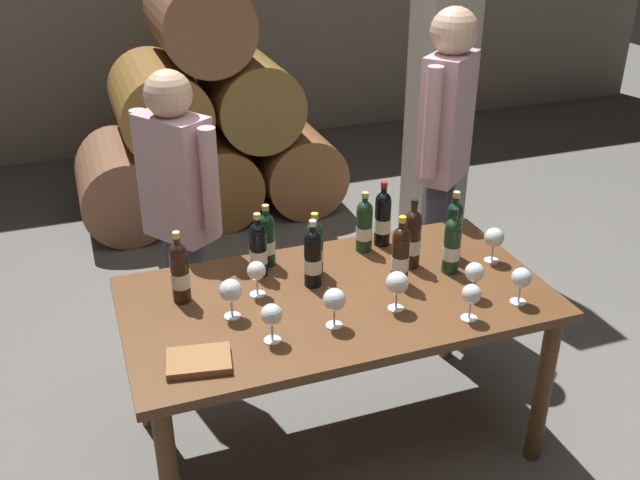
{
  "coord_description": "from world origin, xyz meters",
  "views": [
    {
      "loc": [
        -0.9,
        -2.31,
        2.29
      ],
      "look_at": [
        0.0,
        0.2,
        0.91
      ],
      "focal_mm": 40.54,
      "sensor_mm": 36.0,
      "label": 1
    }
  ],
  "objects_px": {
    "wine_bottle_0": "(315,247)",
    "taster_seated_left": "(179,205)",
    "wine_bottle_8": "(180,272)",
    "wine_bottle_7": "(364,225)",
    "wine_glass_8": "(272,316)",
    "wine_glass_1": "(397,284)",
    "wine_glass_5": "(494,238)",
    "sommelier_presenting": "(445,143)",
    "dining_table": "(337,314)",
    "wine_bottle_5": "(452,245)",
    "wine_bottle_3": "(412,238)",
    "wine_glass_7": "(231,291)",
    "wine_glass_3": "(256,272)",
    "wine_bottle_9": "(383,218)",
    "wine_bottle_2": "(267,239)",
    "wine_bottle_1": "(313,257)",
    "wine_bottle_6": "(400,255)",
    "wine_glass_4": "(471,295)",
    "wine_glass_6": "(475,273)",
    "wine_bottle_4": "(453,230)",
    "wine_bottle_10": "(258,249)",
    "tasting_notebook": "(199,361)",
    "wine_glass_2": "(521,279)",
    "wine_glass_0": "(334,300)"
  },
  "relations": [
    {
      "from": "wine_glass_5",
      "to": "wine_bottle_7",
      "type": "bearing_deg",
      "value": 149.7
    },
    {
      "from": "wine_bottle_1",
      "to": "wine_glass_8",
      "type": "bearing_deg",
      "value": -129.61
    },
    {
      "from": "wine_bottle_5",
      "to": "wine_glass_8",
      "type": "distance_m",
      "value": 0.89
    },
    {
      "from": "wine_bottle_8",
      "to": "sommelier_presenting",
      "type": "bearing_deg",
      "value": 21.68
    },
    {
      "from": "wine_bottle_4",
      "to": "dining_table",
      "type": "bearing_deg",
      "value": -167.95
    },
    {
      "from": "wine_glass_4",
      "to": "sommelier_presenting",
      "type": "height_order",
      "value": "sommelier_presenting"
    },
    {
      "from": "wine_bottle_6",
      "to": "sommelier_presenting",
      "type": "distance_m",
      "value": 0.97
    },
    {
      "from": "wine_glass_5",
      "to": "wine_glass_7",
      "type": "height_order",
      "value": "wine_glass_7"
    },
    {
      "from": "wine_glass_3",
      "to": "wine_glass_8",
      "type": "relative_size",
      "value": 0.98
    },
    {
      "from": "wine_bottle_10",
      "to": "wine_bottle_6",
      "type": "bearing_deg",
      "value": -26.24
    },
    {
      "from": "wine_bottle_7",
      "to": "wine_glass_4",
      "type": "bearing_deg",
      "value": -76.05
    },
    {
      "from": "wine_glass_4",
      "to": "wine_glass_8",
      "type": "relative_size",
      "value": 0.97
    },
    {
      "from": "dining_table",
      "to": "wine_bottle_1",
      "type": "bearing_deg",
      "value": 120.76
    },
    {
      "from": "wine_bottle_0",
      "to": "taster_seated_left",
      "type": "relative_size",
      "value": 0.18
    },
    {
      "from": "wine_glass_4",
      "to": "wine_glass_6",
      "type": "height_order",
      "value": "wine_glass_6"
    },
    {
      "from": "wine_bottle_4",
      "to": "wine_bottle_6",
      "type": "distance_m",
      "value": 0.34
    },
    {
      "from": "wine_bottle_6",
      "to": "wine_glass_3",
      "type": "bearing_deg",
      "value": 169.85
    },
    {
      "from": "wine_bottle_4",
      "to": "wine_glass_4",
      "type": "height_order",
      "value": "wine_bottle_4"
    },
    {
      "from": "wine_bottle_1",
      "to": "wine_bottle_6",
      "type": "bearing_deg",
      "value": -17.06
    },
    {
      "from": "wine_glass_6",
      "to": "wine_glass_7",
      "type": "distance_m",
      "value": 0.96
    },
    {
      "from": "wine_bottle_4",
      "to": "wine_glass_3",
      "type": "distance_m",
      "value": 0.89
    },
    {
      "from": "wine_bottle_0",
      "to": "wine_glass_2",
      "type": "height_order",
      "value": "wine_bottle_0"
    },
    {
      "from": "wine_bottle_0",
      "to": "wine_glass_8",
      "type": "xyz_separation_m",
      "value": [
        -0.31,
        -0.42,
        -0.01
      ]
    },
    {
      "from": "wine_glass_7",
      "to": "wine_glass_8",
      "type": "height_order",
      "value": "wine_glass_7"
    },
    {
      "from": "dining_table",
      "to": "wine_glass_6",
      "type": "bearing_deg",
      "value": -21.21
    },
    {
      "from": "dining_table",
      "to": "sommelier_presenting",
      "type": "relative_size",
      "value": 0.99
    },
    {
      "from": "dining_table",
      "to": "wine_glass_7",
      "type": "bearing_deg",
      "value": -178.07
    },
    {
      "from": "wine_bottle_8",
      "to": "wine_bottle_7",
      "type": "bearing_deg",
      "value": 9.92
    },
    {
      "from": "wine_bottle_2",
      "to": "wine_bottle_10",
      "type": "xyz_separation_m",
      "value": [
        -0.06,
        -0.07,
        0.0
      ]
    },
    {
      "from": "wine_bottle_4",
      "to": "tasting_notebook",
      "type": "bearing_deg",
      "value": -161.88
    },
    {
      "from": "wine_bottle_8",
      "to": "wine_bottle_9",
      "type": "distance_m",
      "value": 0.96
    },
    {
      "from": "wine_bottle_2",
      "to": "wine_bottle_1",
      "type": "bearing_deg",
      "value": -60.58
    },
    {
      "from": "wine_glass_1",
      "to": "wine_glass_5",
      "type": "distance_m",
      "value": 0.59
    },
    {
      "from": "wine_bottle_6",
      "to": "wine_glass_7",
      "type": "relative_size",
      "value": 1.88
    },
    {
      "from": "wine_bottle_2",
      "to": "wine_glass_5",
      "type": "distance_m",
      "value": 0.98
    },
    {
      "from": "wine_glass_1",
      "to": "wine_glass_2",
      "type": "relative_size",
      "value": 1.06
    },
    {
      "from": "wine_bottle_5",
      "to": "wine_glass_5",
      "type": "distance_m",
      "value": 0.22
    },
    {
      "from": "wine_bottle_3",
      "to": "wine_bottle_5",
      "type": "xyz_separation_m",
      "value": [
        0.14,
        -0.1,
        -0.01
      ]
    },
    {
      "from": "wine_bottle_5",
      "to": "wine_bottle_6",
      "type": "distance_m",
      "value": 0.25
    },
    {
      "from": "wine_bottle_6",
      "to": "wine_glass_0",
      "type": "xyz_separation_m",
      "value": [
        -0.36,
        -0.21,
        -0.02
      ]
    },
    {
      "from": "wine_glass_7",
      "to": "wine_glass_3",
      "type": "bearing_deg",
      "value": 42.38
    },
    {
      "from": "dining_table",
      "to": "wine_bottle_5",
      "type": "bearing_deg",
      "value": 1.74
    },
    {
      "from": "wine_bottle_3",
      "to": "wine_bottle_8",
      "type": "distance_m",
      "value": 0.98
    },
    {
      "from": "wine_glass_7",
      "to": "wine_glass_6",
      "type": "bearing_deg",
      "value": -10.93
    },
    {
      "from": "sommelier_presenting",
      "to": "wine_bottle_10",
      "type": "bearing_deg",
      "value": -156.45
    },
    {
      "from": "wine_bottle_0",
      "to": "wine_bottle_6",
      "type": "relative_size",
      "value": 0.91
    },
    {
      "from": "wine_bottle_7",
      "to": "wine_bottle_9",
      "type": "height_order",
      "value": "wine_bottle_9"
    },
    {
      "from": "wine_bottle_1",
      "to": "wine_bottle_0",
      "type": "bearing_deg",
      "value": 66.32
    },
    {
      "from": "wine_bottle_10",
      "to": "wine_glass_4",
      "type": "relative_size",
      "value": 1.9
    },
    {
      "from": "wine_glass_7",
      "to": "wine_bottle_9",
      "type": "bearing_deg",
      "value": 24.46
    }
  ]
}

